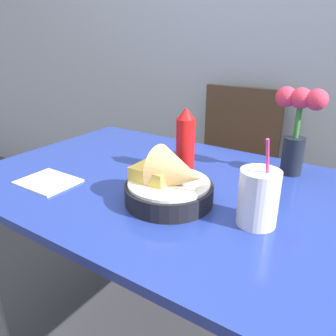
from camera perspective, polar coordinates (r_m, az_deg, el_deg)
dining_table at (r=1.03m, az=-1.39°, el=-7.27°), size 1.13×0.78×0.72m
chair_far_window at (r=1.70m, az=11.10°, el=0.92°), size 0.40×0.40×0.89m
food_basket at (r=0.83m, az=0.60°, el=-2.77°), size 0.23×0.23×0.15m
ketchup_bottle at (r=1.02m, az=3.06°, el=4.66°), size 0.06×0.06×0.21m
drink_cup at (r=0.77m, az=15.41°, el=-5.30°), size 0.09×0.09×0.21m
flower_vase at (r=1.06m, az=21.62°, el=7.31°), size 0.15×0.06×0.27m
napkin at (r=1.03m, az=-20.15°, el=-2.25°), size 0.16×0.13×0.01m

